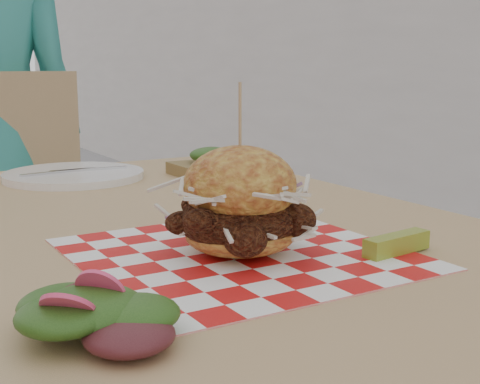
# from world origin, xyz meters

# --- Properties ---
(patio_table) EXTENTS (0.80, 1.20, 0.75)m
(patio_table) POSITION_xyz_m (-0.01, 0.28, 0.67)
(patio_table) COLOR tan
(patio_table) RESTS_ON ground
(patio_chair) EXTENTS (0.52, 0.52, 0.95)m
(patio_chair) POSITION_xyz_m (0.02, 1.28, 0.55)
(patio_chair) COLOR tan
(patio_chair) RESTS_ON ground
(paper_liner) EXTENTS (0.36, 0.36, 0.00)m
(paper_liner) POSITION_xyz_m (0.00, 0.10, 0.75)
(paper_liner) COLOR red
(paper_liner) RESTS_ON patio_table
(sandwich) EXTENTS (0.17, 0.17, 0.20)m
(sandwich) POSITION_xyz_m (0.00, 0.10, 0.81)
(sandwich) COLOR gold
(sandwich) RESTS_ON paper_liner
(pickle_spear) EXTENTS (0.10, 0.03, 0.02)m
(pickle_spear) POSITION_xyz_m (0.16, 0.00, 0.76)
(pickle_spear) COLOR olive
(pickle_spear) RESTS_ON paper_liner
(side_salad) EXTENTS (0.14, 0.13, 0.05)m
(side_salad) POSITION_xyz_m (-0.23, -0.06, 0.76)
(side_salad) COLOR #3F1419
(side_salad) RESTS_ON patio_table
(place_setting) EXTENTS (0.27, 0.27, 0.02)m
(place_setting) POSITION_xyz_m (-0.01, 0.72, 0.76)
(place_setting) COLOR white
(place_setting) RESTS_ON patio_table
(kraft_tray) EXTENTS (0.15, 0.12, 0.06)m
(kraft_tray) POSITION_xyz_m (0.25, 0.62, 0.77)
(kraft_tray) COLOR olive
(kraft_tray) RESTS_ON patio_table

